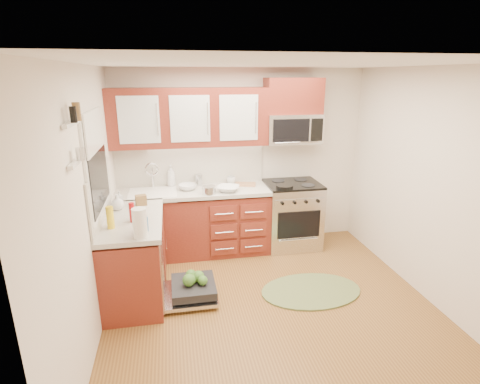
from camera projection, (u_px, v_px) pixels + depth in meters
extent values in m
plane|color=brown|center=(271.00, 305.00, 4.08)|extent=(3.50, 3.50, 0.00)
plane|color=white|center=(278.00, 64.00, 3.34)|extent=(3.50, 3.50, 0.00)
cube|color=silver|center=(241.00, 159.00, 5.35)|extent=(3.50, 0.04, 2.50)
cube|color=silver|center=(360.00, 293.00, 2.07)|extent=(3.50, 0.04, 2.50)
cube|color=silver|center=(89.00, 208.00, 3.40)|extent=(0.04, 3.50, 2.50)
cube|color=silver|center=(432.00, 187.00, 4.02)|extent=(0.04, 3.50, 2.50)
cube|color=#5F1D15|center=(194.00, 224.00, 5.19)|extent=(2.05, 0.60, 0.85)
cube|color=#5F1D15|center=(135.00, 260.00, 4.19)|extent=(0.60, 1.25, 0.85)
cube|color=beige|center=(193.00, 192.00, 5.04)|extent=(2.07, 0.64, 0.05)
cube|color=beige|center=(132.00, 220.00, 4.05)|extent=(0.64, 1.27, 0.05)
cube|color=beige|center=(191.00, 164.00, 5.22)|extent=(2.05, 0.02, 0.57)
cube|color=beige|center=(100.00, 194.00, 3.91)|extent=(0.02, 1.25, 0.57)
cube|color=#5F1D15|center=(293.00, 96.00, 5.04)|extent=(0.76, 0.35, 0.47)
cube|color=white|center=(95.00, 130.00, 3.69)|extent=(0.02, 0.96, 0.40)
cube|color=white|center=(71.00, 124.00, 2.84)|extent=(0.04, 0.40, 0.03)
cube|color=white|center=(76.00, 162.00, 2.93)|extent=(0.04, 0.40, 0.03)
cylinder|color=black|center=(285.00, 187.00, 5.02)|extent=(0.27, 0.27, 0.04)
cylinder|color=silver|center=(209.00, 190.00, 4.84)|extent=(0.21, 0.21, 0.11)
cube|color=#AB744E|center=(245.00, 184.00, 5.26)|extent=(0.33, 0.25, 0.02)
cylinder|color=silver|center=(199.00, 180.00, 5.22)|extent=(0.12, 0.12, 0.16)
cylinder|color=white|center=(140.00, 223.00, 3.51)|extent=(0.15, 0.15, 0.29)
cylinder|color=yellow|center=(110.00, 218.00, 3.74)|extent=(0.09, 0.09, 0.23)
cylinder|color=#A60D12|center=(132.00, 212.00, 3.91)|extent=(0.07, 0.07, 0.21)
cube|color=brown|center=(141.00, 200.00, 4.43)|extent=(0.14, 0.12, 0.12)
cube|color=#2462A8|center=(143.00, 224.00, 3.68)|extent=(0.11, 0.08, 0.15)
imported|color=#999999|center=(228.00, 189.00, 4.96)|extent=(0.38, 0.38, 0.07)
imported|color=#999999|center=(188.00, 187.00, 5.03)|extent=(0.27, 0.27, 0.08)
imported|color=#999999|center=(231.00, 180.00, 5.31)|extent=(0.16, 0.16, 0.10)
imported|color=#999999|center=(171.00, 176.00, 5.16)|extent=(0.13, 0.13, 0.30)
imported|color=#999999|center=(119.00, 198.00, 4.44)|extent=(0.10, 0.10, 0.17)
imported|color=#999999|center=(117.00, 202.00, 4.27)|extent=(0.19, 0.19, 0.19)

